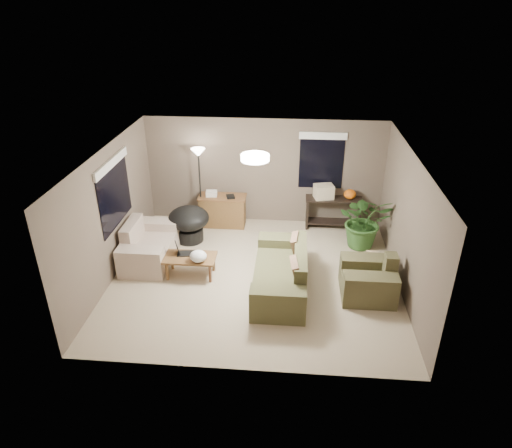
# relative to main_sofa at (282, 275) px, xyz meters

# --- Properties ---
(room_shell) EXTENTS (5.50, 5.50, 5.50)m
(room_shell) POSITION_rel_main_sofa_xyz_m (-0.54, 0.35, 0.96)
(room_shell) COLOR tan
(room_shell) RESTS_ON ground
(main_sofa) EXTENTS (0.95, 2.20, 0.85)m
(main_sofa) POSITION_rel_main_sofa_xyz_m (0.00, 0.00, 0.00)
(main_sofa) COLOR #4D4D2E
(main_sofa) RESTS_ON ground
(throw_pillows) EXTENTS (0.29, 1.37, 0.47)m
(throw_pillows) POSITION_rel_main_sofa_xyz_m (0.26, 0.00, 0.36)
(throw_pillows) COLOR #8C7251
(throw_pillows) RESTS_ON main_sofa
(loveseat) EXTENTS (0.90, 1.60, 0.85)m
(loveseat) POSITION_rel_main_sofa_xyz_m (-2.79, 0.80, 0.00)
(loveseat) COLOR beige
(loveseat) RESTS_ON ground
(armchair) EXTENTS (0.95, 1.00, 0.85)m
(armchair) POSITION_rel_main_sofa_xyz_m (1.58, -0.06, 0.00)
(armchair) COLOR #4D4A2E
(armchair) RESTS_ON ground
(coffee_table) EXTENTS (1.00, 0.55, 0.42)m
(coffee_table) POSITION_rel_main_sofa_xyz_m (-1.80, 0.28, 0.06)
(coffee_table) COLOR brown
(coffee_table) RESTS_ON ground
(laptop) EXTENTS (0.41, 0.27, 0.24)m
(laptop) POSITION_rel_main_sofa_xyz_m (-1.97, 0.38, 0.19)
(laptop) COLOR black
(laptop) RESTS_ON coffee_table
(plastic_bag) EXTENTS (0.39, 0.37, 0.23)m
(plastic_bag) POSITION_rel_main_sofa_xyz_m (-1.60, 0.13, 0.24)
(plastic_bag) COLOR white
(plastic_bag) RESTS_ON coffee_table
(desk) EXTENTS (1.10, 0.50, 0.75)m
(desk) POSITION_rel_main_sofa_xyz_m (-1.49, 2.49, 0.08)
(desk) COLOR brown
(desk) RESTS_ON ground
(desk_papers) EXTENTS (0.70, 0.29, 0.12)m
(desk_papers) POSITION_rel_main_sofa_xyz_m (-1.65, 2.48, 0.51)
(desk_papers) COLOR silver
(desk_papers) RESTS_ON desk
(console_table) EXTENTS (1.30, 0.40, 0.75)m
(console_table) POSITION_rel_main_sofa_xyz_m (1.10, 2.59, 0.14)
(console_table) COLOR black
(console_table) RESTS_ON ground
(pumpkin) EXTENTS (0.29, 0.29, 0.22)m
(pumpkin) POSITION_rel_main_sofa_xyz_m (1.45, 2.59, 0.57)
(pumpkin) COLOR orange
(pumpkin) RESTS_ON console_table
(cardboard_box) EXTENTS (0.49, 0.41, 0.32)m
(cardboard_box) POSITION_rel_main_sofa_xyz_m (0.85, 2.59, 0.61)
(cardboard_box) COLOR beige
(cardboard_box) RESTS_ON console_table
(papasan_chair) EXTENTS (1.16, 1.16, 0.80)m
(papasan_chair) POSITION_rel_main_sofa_xyz_m (-2.12, 1.68, 0.17)
(papasan_chair) COLOR black
(papasan_chair) RESTS_ON ground
(floor_lamp) EXTENTS (0.32, 0.32, 1.91)m
(floor_lamp) POSITION_rel_main_sofa_xyz_m (-1.98, 2.40, 1.30)
(floor_lamp) COLOR black
(floor_lamp) RESTS_ON ground
(ceiling_fixture) EXTENTS (0.50, 0.50, 0.10)m
(ceiling_fixture) POSITION_rel_main_sofa_xyz_m (-0.54, 0.35, 2.15)
(ceiling_fixture) COLOR white
(ceiling_fixture) RESTS_ON room_shell
(houseplant) EXTENTS (1.11, 1.24, 0.96)m
(houseplant) POSITION_rel_main_sofa_xyz_m (1.70, 1.75, 0.19)
(houseplant) COLOR #2D5923
(houseplant) RESTS_ON ground
(cat_scratching_post) EXTENTS (0.32, 0.32, 0.50)m
(cat_scratching_post) POSITION_rel_main_sofa_xyz_m (1.71, 0.58, -0.08)
(cat_scratching_post) COLOR tan
(cat_scratching_post) RESTS_ON ground
(window_left) EXTENTS (0.05, 1.56, 1.33)m
(window_left) POSITION_rel_main_sofa_xyz_m (-3.27, 0.65, 1.49)
(window_left) COLOR black
(window_left) RESTS_ON room_shell
(window_back) EXTENTS (1.06, 0.05, 1.33)m
(window_back) POSITION_rel_main_sofa_xyz_m (0.76, 2.83, 1.49)
(window_back) COLOR black
(window_back) RESTS_ON room_shell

